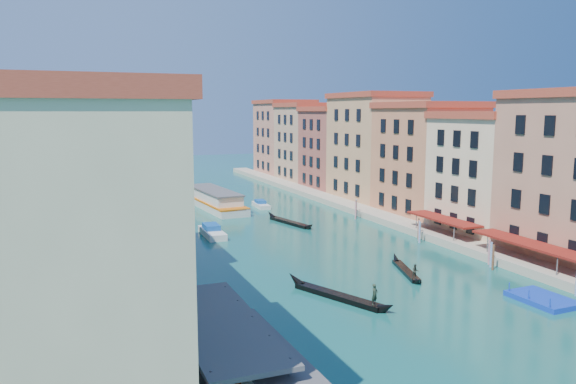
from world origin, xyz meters
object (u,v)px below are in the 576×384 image
Objects in this scene: gondola_fore at (338,294)px; blue_dock at (543,299)px; vaporetto_stop at (220,352)px; vaporetto_near at (264,372)px; vaporetto_far at (214,199)px; gondola_right at (407,270)px.

blue_dock is (17.35, -7.74, -0.20)m from gondola_fore.
vaporetto_near is at bearing -58.47° from vaporetto_stop.
vaporetto_far is 53.59m from gondola_fore.
gondola_right is at bearing -83.90° from vaporetto_far.
gondola_fore is at bearing -96.22° from vaporetto_far.
gondola_fore reaches higher than gondola_right.
vaporetto_far is 1.85× the size of gondola_fore.
vaporetto_stop is at bearing -177.12° from blue_dock.
vaporetto_near reaches higher than gondola_right.
gondola_fore is at bearing 153.55° from blue_dock.
vaporetto_stop is at bearing -108.33° from vaporetto_far.
vaporetto_near is 1.75× the size of gondola_right.
vaporetto_far is 63.34m from blue_dock.
gondola_fore reaches higher than blue_dock.
vaporetto_near reaches higher than blue_dock.
vaporetto_far is 49.66m from gondola_right.
vaporetto_stop is 0.71× the size of vaporetto_far.
gondola_right is at bearing 0.31° from gondola_fore.
blue_dock is at bearing 10.38° from vaporetto_near.
vaporetto_far is (15.59, 64.21, 0.08)m from vaporetto_stop.
gondola_right is (24.88, 15.44, -1.04)m from vaporetto_stop.
vaporetto_stop reaches higher than gondola_right.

